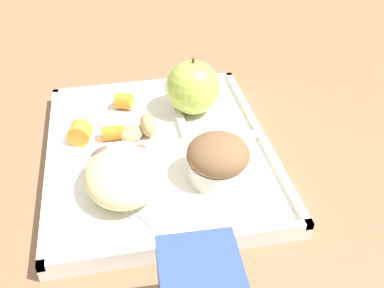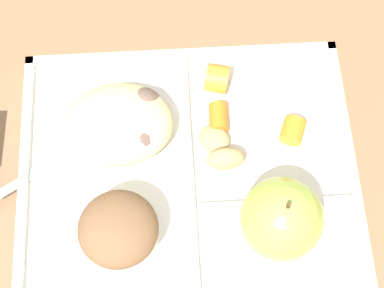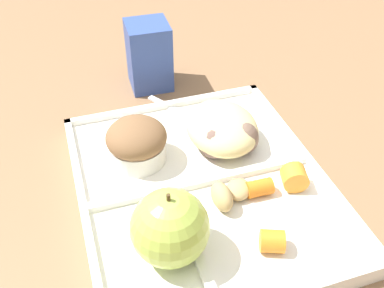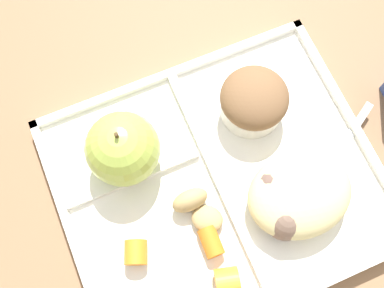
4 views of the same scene
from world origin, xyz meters
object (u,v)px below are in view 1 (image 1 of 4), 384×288
Objects in this scene: bran_muffin at (218,159)px; green_apple at (193,87)px; lunch_tray at (160,153)px; plastic_fork at (144,217)px.

green_apple is at bearing -180.00° from bran_muffin.
lunch_tray is at bearing -137.93° from bran_muffin.
green_apple reaches higher than plastic_fork.
lunch_tray is 2.36× the size of plastic_fork.
green_apple is 0.21m from plastic_fork.
bran_muffin is at bearing 0.00° from green_apple.
plastic_fork is at bearing -15.78° from lunch_tray.
green_apple reaches higher than lunch_tray.
plastic_fork is at bearing -25.40° from green_apple.
bran_muffin is at bearing 117.68° from plastic_fork.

